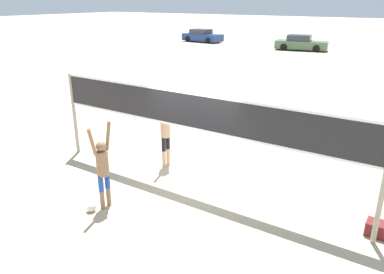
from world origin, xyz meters
The scene contains 8 objects.
ground_plane centered at (0.00, 0.00, 0.00)m, with size 200.00×200.00×0.00m, color #C6B28C.
volleyball_net centered at (0.00, 0.00, 1.87)m, with size 8.77×0.10×2.51m.
player_spiker centered at (-1.15, -1.93, 1.06)m, with size 0.28×0.69×2.03m.
player_blocker centered at (-1.36, 0.71, 1.16)m, with size 0.28×0.71×2.20m.
volleyball centered at (-1.29, -2.27, 0.11)m, with size 0.22×0.22×0.22m.
gear_bag centered at (4.34, 0.32, 0.15)m, with size 0.42×0.36×0.30m.
parked_car_mid centered at (-6.40, 28.69, 0.63)m, with size 4.99×2.66×1.41m.
parked_car_far centered at (-18.03, 29.74, 0.63)m, with size 4.79×2.27×1.39m.
Camera 1 is at (4.74, -7.26, 4.59)m, focal length 35.00 mm.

